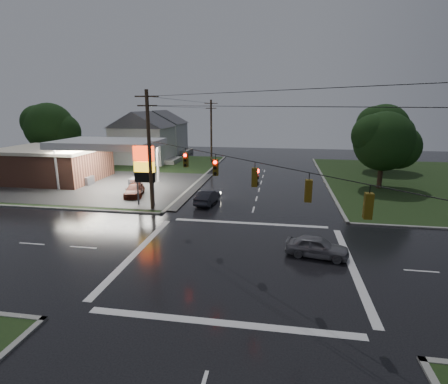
% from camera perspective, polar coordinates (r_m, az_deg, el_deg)
% --- Properties ---
extents(ground, '(120.00, 120.00, 0.00)m').
position_cam_1_polar(ground, '(23.08, 2.53, -10.76)').
color(ground, black).
rests_on(ground, ground).
extents(grass_nw, '(36.00, 36.00, 0.08)m').
position_cam_1_polar(grass_nw, '(55.61, -21.56, 3.10)').
color(grass_nw, '#1F3216').
rests_on(grass_nw, ground).
extents(gas_station, '(26.20, 18.00, 5.60)m').
position_cam_1_polar(gas_station, '(49.82, -25.16, 4.50)').
color(gas_station, '#2D2D2D').
rests_on(gas_station, ground).
extents(pylon_sign, '(2.00, 0.35, 6.00)m').
position_cam_1_polar(pylon_sign, '(34.34, -12.90, 4.20)').
color(pylon_sign, '#59595E').
rests_on(pylon_sign, ground).
extents(utility_pole_nw, '(2.20, 0.32, 11.00)m').
position_cam_1_polar(utility_pole_nw, '(32.81, -12.09, 6.82)').
color(utility_pole_nw, '#382619').
rests_on(utility_pole_nw, ground).
extents(utility_pole_n, '(2.20, 0.32, 10.50)m').
position_cam_1_polar(utility_pole_n, '(60.15, -2.10, 10.05)').
color(utility_pole_n, '#382619').
rests_on(utility_pole_n, ground).
extents(traffic_signals, '(26.87, 26.87, 1.47)m').
position_cam_1_polar(traffic_signals, '(21.17, 2.76, 5.34)').
color(traffic_signals, black).
rests_on(traffic_signals, ground).
extents(house_near, '(11.05, 8.48, 8.60)m').
position_cam_1_polar(house_near, '(61.66, -13.08, 8.81)').
color(house_near, silver).
rests_on(house_near, ground).
extents(house_far, '(11.05, 8.48, 8.60)m').
position_cam_1_polar(house_far, '(73.19, -10.23, 9.72)').
color(house_far, silver).
rests_on(house_far, ground).
extents(tree_nw_behind, '(8.93, 7.60, 10.00)m').
position_cam_1_polar(tree_nw_behind, '(62.52, -26.47, 9.42)').
color(tree_nw_behind, black).
rests_on(tree_nw_behind, ground).
extents(tree_ne_near, '(7.99, 6.80, 8.98)m').
position_cam_1_polar(tree_ne_near, '(44.56, 24.82, 7.48)').
color(tree_ne_near, black).
rests_on(tree_ne_near, ground).
extents(tree_ne_far, '(8.46, 7.20, 9.80)m').
position_cam_1_polar(tree_ne_far, '(56.85, 24.73, 9.28)').
color(tree_ne_far, black).
rests_on(tree_ne_far, ground).
extents(car_north, '(1.98, 4.40, 1.40)m').
position_cam_1_polar(car_north, '(35.06, -2.73, -0.80)').
color(car_north, '#212229').
rests_on(car_north, ground).
extents(car_crossing, '(4.27, 2.37, 1.38)m').
position_cam_1_polar(car_crossing, '(23.85, 14.95, -8.60)').
color(car_crossing, slate).
rests_on(car_crossing, ground).
extents(car_pump, '(2.91, 4.82, 1.31)m').
position_cam_1_polar(car_pump, '(39.22, -14.41, 0.31)').
color(car_pump, '#552013').
rests_on(car_pump, ground).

